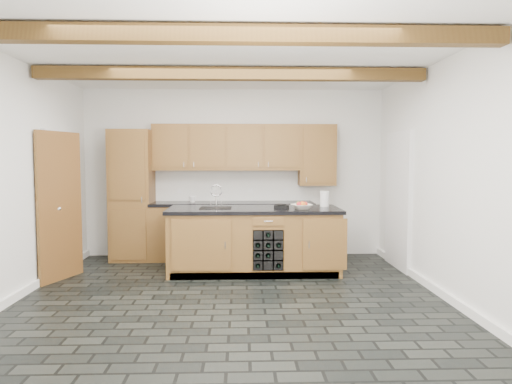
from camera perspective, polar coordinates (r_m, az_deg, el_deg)
The scene contains 10 objects.
ground at distance 5.47m, azimuth -3.10°, elevation -13.19°, with size 5.00×5.00×0.00m, color black.
room_shell at distance 5.76m, azimuth -3.89°, elevation 3.09°, with size 5.01×5.00×5.00m.
back_cabinetry at distance 7.51m, azimuth -5.62°, elevation -0.89°, with size 3.65×0.62×2.20m.
island at distance 6.62m, azimuth -0.20°, elevation -6.03°, with size 2.48×0.96×0.93m.
faucet at distance 6.60m, azimuth -5.05°, elevation -1.69°, with size 0.45×0.40×0.34m.
kitchen_scale at distance 6.53m, azimuth 3.20°, elevation -1.79°, with size 0.22×0.17×0.06m.
fruit_bowl at distance 6.42m, azimuth 5.72°, elevation -1.84°, with size 0.29×0.29×0.07m, color silver.
fruit_cluster at distance 6.42m, azimuth 5.72°, elevation -1.51°, with size 0.16×0.17×0.07m.
paper_towel at distance 6.84m, azimuth 8.55°, elevation -0.85°, with size 0.13×0.13×0.23m, color white.
mug at distance 7.48m, azimuth -7.94°, elevation -0.90°, with size 0.11×0.11×0.11m, color white.
Camera 1 is at (0.12, -5.23, 1.62)m, focal length 32.00 mm.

